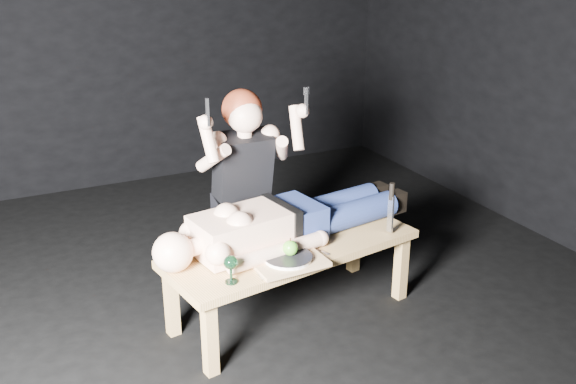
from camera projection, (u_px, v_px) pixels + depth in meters
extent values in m
plane|color=black|center=(226.00, 316.00, 3.77)|extent=(5.00, 5.00, 0.00)
plane|color=black|center=(110.00, 10.00, 5.32)|extent=(5.00, 0.00, 5.00)
cube|color=tan|center=(292.00, 280.00, 3.70)|extent=(1.51, 0.76, 0.45)
cube|color=tan|center=(288.00, 262.00, 3.41)|extent=(0.39, 0.28, 0.02)
cylinder|color=white|center=(288.00, 258.00, 3.40)|extent=(0.26, 0.26, 0.02)
sphere|color=#2D8F18|center=(290.00, 248.00, 3.40)|extent=(0.08, 0.08, 0.08)
cube|color=#B2B2B7|center=(259.00, 273.00, 3.31)|extent=(0.03, 0.15, 0.01)
cube|color=#B2B2B7|center=(319.00, 250.00, 3.55)|extent=(0.06, 0.15, 0.01)
cube|color=#B2B2B7|center=(307.00, 250.00, 3.55)|extent=(0.13, 0.11, 0.01)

